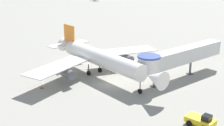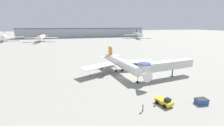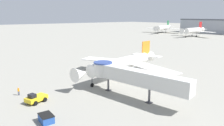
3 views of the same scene
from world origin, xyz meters
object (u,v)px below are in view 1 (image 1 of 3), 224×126
object	(u,v)px
main_airplane	(100,58)
traffic_cone_port_wing	(42,86)
jet_bridge	(177,57)
pushback_tug_yellow	(201,120)

from	to	relation	value
main_airplane	traffic_cone_port_wing	size ratio (longest dim) A/B	37.72
jet_bridge	traffic_cone_port_wing	xyz separation A→B (m)	(-23.89, 8.64, -4.09)
jet_bridge	pushback_tug_yellow	xyz separation A→B (m)	(-9.26, -15.71, -3.63)
traffic_cone_port_wing	main_airplane	bearing A→B (deg)	1.08
pushback_tug_yellow	traffic_cone_port_wing	bearing A→B (deg)	103.33
pushback_tug_yellow	traffic_cone_port_wing	size ratio (longest dim) A/B	5.39
main_airplane	jet_bridge	size ratio (longest dim) A/B	1.39
main_airplane	pushback_tug_yellow	world-z (taller)	main_airplane
main_airplane	jet_bridge	bearing A→B (deg)	-45.90
jet_bridge	main_airplane	bearing A→B (deg)	134.67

